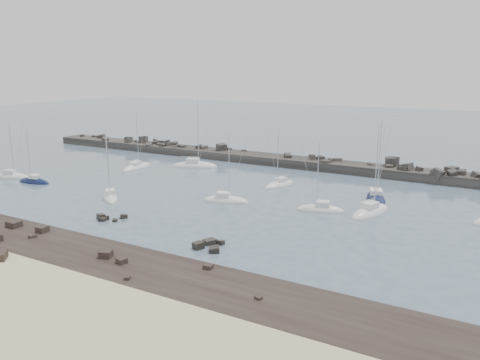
{
  "coord_description": "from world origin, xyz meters",
  "views": [
    {
      "loc": [
        42.84,
        -56.55,
        21.58
      ],
      "look_at": [
        5.25,
        12.0,
        2.41
      ],
      "focal_mm": 35.0,
      "sensor_mm": 36.0,
      "label": 1
    }
  ],
  "objects_px": {
    "sailboat_3": "(195,166)",
    "sailboat_5": "(280,185)",
    "sailboat_1": "(137,168)",
    "sailboat_9": "(371,213)",
    "sailboat_4": "(110,198)",
    "sailboat_8": "(320,210)",
    "sailboat_0": "(12,177)",
    "sailboat_6": "(225,201)",
    "sailboat_7": "(376,200)",
    "sailboat_2": "(34,182)"
  },
  "relations": [
    {
      "from": "sailboat_2",
      "to": "sailboat_8",
      "type": "relative_size",
      "value": 0.95
    },
    {
      "from": "sailboat_6",
      "to": "sailboat_7",
      "type": "xyz_separation_m",
      "value": [
        21.38,
        12.37,
        0.01
      ]
    },
    {
      "from": "sailboat_7",
      "to": "sailboat_8",
      "type": "relative_size",
      "value": 1.27
    },
    {
      "from": "sailboat_1",
      "to": "sailboat_9",
      "type": "relative_size",
      "value": 0.93
    },
    {
      "from": "sailboat_1",
      "to": "sailboat_6",
      "type": "distance_m",
      "value": 32.49
    },
    {
      "from": "sailboat_0",
      "to": "sailboat_1",
      "type": "relative_size",
      "value": 0.88
    },
    {
      "from": "sailboat_3",
      "to": "sailboat_7",
      "type": "distance_m",
      "value": 41.6
    },
    {
      "from": "sailboat_4",
      "to": "sailboat_8",
      "type": "bearing_deg",
      "value": 17.26
    },
    {
      "from": "sailboat_2",
      "to": "sailboat_8",
      "type": "distance_m",
      "value": 54.23
    },
    {
      "from": "sailboat_2",
      "to": "sailboat_8",
      "type": "xyz_separation_m",
      "value": [
        53.44,
        9.23,
        -0.01
      ]
    },
    {
      "from": "sailboat_2",
      "to": "sailboat_3",
      "type": "height_order",
      "value": "sailboat_3"
    },
    {
      "from": "sailboat_2",
      "to": "sailboat_8",
      "type": "bearing_deg",
      "value": 9.8
    },
    {
      "from": "sailboat_1",
      "to": "sailboat_6",
      "type": "relative_size",
      "value": 1.11
    },
    {
      "from": "sailboat_3",
      "to": "sailboat_5",
      "type": "bearing_deg",
      "value": -15.32
    },
    {
      "from": "sailboat_1",
      "to": "sailboat_0",
      "type": "bearing_deg",
      "value": -129.81
    },
    {
      "from": "sailboat_4",
      "to": "sailboat_7",
      "type": "bearing_deg",
      "value": 27.01
    },
    {
      "from": "sailboat_6",
      "to": "sailboat_3",
      "type": "bearing_deg",
      "value": 134.27
    },
    {
      "from": "sailboat_5",
      "to": "sailboat_8",
      "type": "bearing_deg",
      "value": -43.31
    },
    {
      "from": "sailboat_4",
      "to": "sailboat_8",
      "type": "xyz_separation_m",
      "value": [
        33.07,
        10.28,
        -0.01
      ]
    },
    {
      "from": "sailboat_6",
      "to": "sailboat_7",
      "type": "relative_size",
      "value": 0.83
    },
    {
      "from": "sailboat_0",
      "to": "sailboat_1",
      "type": "distance_m",
      "value": 24.48
    },
    {
      "from": "sailboat_2",
      "to": "sailboat_9",
      "type": "xyz_separation_m",
      "value": [
        60.47,
        11.6,
        0.01
      ]
    },
    {
      "from": "sailboat_8",
      "to": "sailboat_9",
      "type": "relative_size",
      "value": 0.79
    },
    {
      "from": "sailboat_4",
      "to": "sailboat_5",
      "type": "height_order",
      "value": "sailboat_5"
    },
    {
      "from": "sailboat_7",
      "to": "sailboat_2",
      "type": "bearing_deg",
      "value": -162.37
    },
    {
      "from": "sailboat_0",
      "to": "sailboat_4",
      "type": "xyz_separation_m",
      "value": [
        27.69,
        -1.68,
        0.01
      ]
    },
    {
      "from": "sailboat_5",
      "to": "sailboat_6",
      "type": "distance_m",
      "value": 14.15
    },
    {
      "from": "sailboat_0",
      "to": "sailboat_6",
      "type": "height_order",
      "value": "sailboat_6"
    },
    {
      "from": "sailboat_0",
      "to": "sailboat_4",
      "type": "distance_m",
      "value": 27.74
    },
    {
      "from": "sailboat_1",
      "to": "sailboat_4",
      "type": "xyz_separation_m",
      "value": [
        12.01,
        -20.48,
        0.02
      ]
    },
    {
      "from": "sailboat_7",
      "to": "sailboat_9",
      "type": "relative_size",
      "value": 1.0
    },
    {
      "from": "sailboat_0",
      "to": "sailboat_9",
      "type": "xyz_separation_m",
      "value": [
        67.8,
        10.97,
        0.02
      ]
    },
    {
      "from": "sailboat_3",
      "to": "sailboat_6",
      "type": "xyz_separation_m",
      "value": [
        19.51,
        -20.02,
        -0.02
      ]
    },
    {
      "from": "sailboat_3",
      "to": "sailboat_9",
      "type": "relative_size",
      "value": 1.07
    },
    {
      "from": "sailboat_3",
      "to": "sailboat_8",
      "type": "distance_m",
      "value": 38.85
    },
    {
      "from": "sailboat_2",
      "to": "sailboat_4",
      "type": "height_order",
      "value": "sailboat_4"
    },
    {
      "from": "sailboat_6",
      "to": "sailboat_0",
      "type": "bearing_deg",
      "value": -172.56
    },
    {
      "from": "sailboat_4",
      "to": "sailboat_7",
      "type": "distance_m",
      "value": 44.01
    },
    {
      "from": "sailboat_3",
      "to": "sailboat_6",
      "type": "bearing_deg",
      "value": -45.73
    },
    {
      "from": "sailboat_4",
      "to": "sailboat_9",
      "type": "xyz_separation_m",
      "value": [
        40.11,
        12.65,
        0.01
      ]
    },
    {
      "from": "sailboat_0",
      "to": "sailboat_9",
      "type": "bearing_deg",
      "value": 9.19
    },
    {
      "from": "sailboat_0",
      "to": "sailboat_7",
      "type": "xyz_separation_m",
      "value": [
        66.9,
        18.31,
        0.01
      ]
    },
    {
      "from": "sailboat_3",
      "to": "sailboat_9",
      "type": "xyz_separation_m",
      "value": [
        41.79,
        -14.98,
        0.0
      ]
    },
    {
      "from": "sailboat_6",
      "to": "sailboat_8",
      "type": "xyz_separation_m",
      "value": [
        15.25,
        2.66,
        0.0
      ]
    },
    {
      "from": "sailboat_3",
      "to": "sailboat_6",
      "type": "relative_size",
      "value": 1.28
    },
    {
      "from": "sailboat_4",
      "to": "sailboat_6",
      "type": "bearing_deg",
      "value": 23.14
    },
    {
      "from": "sailboat_6",
      "to": "sailboat_7",
      "type": "height_order",
      "value": "sailboat_7"
    },
    {
      "from": "sailboat_5",
      "to": "sailboat_9",
      "type": "relative_size",
      "value": 0.82
    },
    {
      "from": "sailboat_2",
      "to": "sailboat_5",
      "type": "relative_size",
      "value": 0.92
    },
    {
      "from": "sailboat_5",
      "to": "sailboat_8",
      "type": "xyz_separation_m",
      "value": [
        11.72,
        -11.05,
        0.01
      ]
    }
  ]
}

